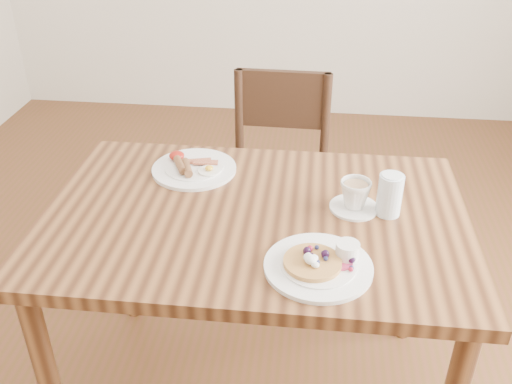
{
  "coord_description": "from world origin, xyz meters",
  "views": [
    {
      "loc": [
        0.15,
        -1.35,
        1.64
      ],
      "look_at": [
        0.0,
        0.0,
        0.82
      ],
      "focal_mm": 40.0,
      "sensor_mm": 36.0,
      "label": 1
    }
  ],
  "objects_px": {
    "chair_far": "(278,172)",
    "breakfast_plate": "(193,168)",
    "teacup_saucer": "(355,196)",
    "dining_table": "(256,241)",
    "pancake_plate": "(320,263)",
    "water_glass": "(390,195)"
  },
  "relations": [
    {
      "from": "breakfast_plate",
      "to": "water_glass",
      "type": "relative_size",
      "value": 2.2
    },
    {
      "from": "breakfast_plate",
      "to": "teacup_saucer",
      "type": "height_order",
      "value": "teacup_saucer"
    },
    {
      "from": "breakfast_plate",
      "to": "teacup_saucer",
      "type": "relative_size",
      "value": 1.93
    },
    {
      "from": "teacup_saucer",
      "to": "dining_table",
      "type": "bearing_deg",
      "value": -168.81
    },
    {
      "from": "chair_far",
      "to": "breakfast_plate",
      "type": "distance_m",
      "value": 0.6
    },
    {
      "from": "dining_table",
      "to": "breakfast_plate",
      "type": "distance_m",
      "value": 0.34
    },
    {
      "from": "chair_far",
      "to": "teacup_saucer",
      "type": "xyz_separation_m",
      "value": [
        0.27,
        -0.65,
        0.3
      ]
    },
    {
      "from": "dining_table",
      "to": "pancake_plate",
      "type": "bearing_deg",
      "value": -50.86
    },
    {
      "from": "pancake_plate",
      "to": "breakfast_plate",
      "type": "height_order",
      "value": "pancake_plate"
    },
    {
      "from": "pancake_plate",
      "to": "teacup_saucer",
      "type": "distance_m",
      "value": 0.3
    },
    {
      "from": "chair_far",
      "to": "teacup_saucer",
      "type": "relative_size",
      "value": 6.29
    },
    {
      "from": "breakfast_plate",
      "to": "pancake_plate",
      "type": "bearing_deg",
      "value": -47.43
    },
    {
      "from": "pancake_plate",
      "to": "water_glass",
      "type": "height_order",
      "value": "water_glass"
    },
    {
      "from": "pancake_plate",
      "to": "water_glass",
      "type": "relative_size",
      "value": 2.2
    },
    {
      "from": "chair_far",
      "to": "water_glass",
      "type": "distance_m",
      "value": 0.82
    },
    {
      "from": "teacup_saucer",
      "to": "water_glass",
      "type": "bearing_deg",
      "value": -8.74
    },
    {
      "from": "chair_far",
      "to": "water_glass",
      "type": "xyz_separation_m",
      "value": [
        0.36,
        -0.66,
        0.32
      ]
    },
    {
      "from": "chair_far",
      "to": "dining_table",
      "type": "bearing_deg",
      "value": 90.51
    },
    {
      "from": "dining_table",
      "to": "pancake_plate",
      "type": "distance_m",
      "value": 0.31
    },
    {
      "from": "pancake_plate",
      "to": "water_glass",
      "type": "bearing_deg",
      "value": 55.28
    },
    {
      "from": "water_glass",
      "to": "breakfast_plate",
      "type": "bearing_deg",
      "value": 162.99
    },
    {
      "from": "dining_table",
      "to": "pancake_plate",
      "type": "height_order",
      "value": "pancake_plate"
    }
  ]
}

